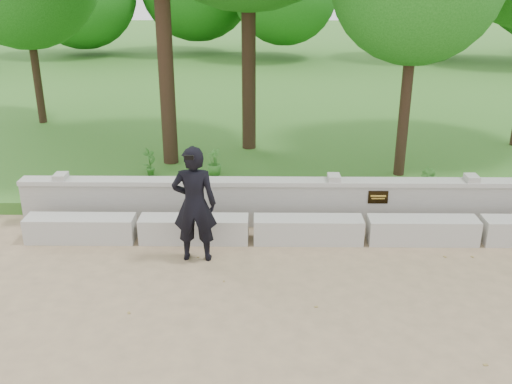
% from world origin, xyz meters
% --- Properties ---
extents(ground, '(80.00, 80.00, 0.00)m').
position_xyz_m(ground, '(0.00, 0.00, 0.00)').
color(ground, '#9C835F').
rests_on(ground, ground).
extents(lawn, '(40.00, 22.00, 0.25)m').
position_xyz_m(lawn, '(0.00, 14.00, 0.12)').
color(lawn, '#327127').
rests_on(lawn, ground).
extents(concrete_bench, '(11.90, 0.45, 0.45)m').
position_xyz_m(concrete_bench, '(0.00, 1.90, 0.22)').
color(concrete_bench, '#B3B0A9').
rests_on(concrete_bench, ground).
extents(parapet_wall, '(12.50, 0.35, 0.90)m').
position_xyz_m(parapet_wall, '(0.00, 2.60, 0.46)').
color(parapet_wall, '#A8A69F').
rests_on(parapet_wall, ground).
extents(man_main, '(0.71, 0.64, 1.95)m').
position_xyz_m(man_main, '(-2.89, 1.24, 0.97)').
color(man_main, black).
rests_on(man_main, ground).
extents(shrub_a, '(0.37, 0.39, 0.61)m').
position_xyz_m(shrub_a, '(-4.27, 4.62, 0.56)').
color(shrub_a, '#357327').
rests_on(shrub_a, lawn).
extents(shrub_b, '(0.40, 0.43, 0.62)m').
position_xyz_m(shrub_b, '(1.43, 3.30, 0.56)').
color(shrub_b, '#357327').
rests_on(shrub_b, lawn).
extents(shrub_d, '(0.44, 0.45, 0.59)m').
position_xyz_m(shrub_d, '(-2.86, 4.68, 0.55)').
color(shrub_d, '#357327').
rests_on(shrub_d, lawn).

